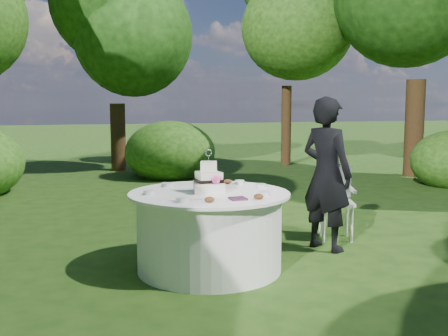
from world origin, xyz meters
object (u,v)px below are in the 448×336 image
Objects in this scene: guest at (326,174)px; chair at (335,196)px; napkins at (238,199)px; table at (209,231)px; cake at (209,181)px.

guest reaches higher than chair.
guest is (1.31, 0.77, 0.07)m from napkins.
chair is at bearing -65.60° from guest.
cake is at bearing -151.46° from table.
guest is 1.54m from table.
table is at bearing 105.84° from napkins.
table is 3.73× the size of cake.
napkins is at bearing 95.34° from guest.
cake is 0.48× the size of chair.
guest is 1.47m from cake.
table is 1.77× the size of chair.
napkins is 0.08× the size of guest.
guest reaches higher than cake.
guest reaches higher than table.
chair is (1.81, 0.74, 0.13)m from table.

